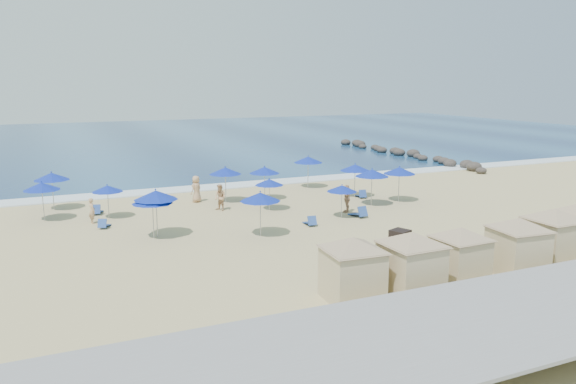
# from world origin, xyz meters

# --- Properties ---
(ground) EXTENTS (160.00, 160.00, 0.00)m
(ground) POSITION_xyz_m (0.00, 0.00, 0.00)
(ground) COLOR tan
(ground) RESTS_ON ground
(ocean) EXTENTS (160.00, 80.00, 0.06)m
(ocean) POSITION_xyz_m (0.00, 55.00, 0.03)
(ocean) COLOR navy
(ocean) RESTS_ON ground
(surf_line) EXTENTS (160.00, 2.50, 0.08)m
(surf_line) POSITION_xyz_m (0.00, 15.50, 0.04)
(surf_line) COLOR white
(surf_line) RESTS_ON ground
(seawall) EXTENTS (160.00, 6.10, 1.22)m
(seawall) POSITION_xyz_m (0.00, -13.50, 0.65)
(seawall) COLOR gray
(seawall) RESTS_ON ground
(rock_jetty) EXTENTS (2.56, 26.66, 0.96)m
(rock_jetty) POSITION_xyz_m (24.01, 24.90, 0.36)
(rock_jetty) COLOR #2A2523
(rock_jetty) RESTS_ON ground
(trash_bin) EXTENTS (1.13, 1.13, 0.87)m
(trash_bin) POSITION_xyz_m (2.87, -4.25, 0.43)
(trash_bin) COLOR black
(trash_bin) RESTS_ON ground
(cabana_0) EXTENTS (4.46, 4.46, 2.80)m
(cabana_0) POSITION_xyz_m (-3.12, -9.52, 1.60)
(cabana_0) COLOR #C8B389
(cabana_0) RESTS_ON ground
(cabana_1) EXTENTS (4.53, 4.53, 2.84)m
(cabana_1) POSITION_xyz_m (-0.64, -9.93, 1.63)
(cabana_1) COLOR #C8B389
(cabana_1) RESTS_ON ground
(cabana_2) EXTENTS (4.20, 4.20, 2.63)m
(cabana_2) POSITION_xyz_m (2.10, -9.62, 1.51)
(cabana_2) COLOR #C8B389
(cabana_2) RESTS_ON ground
(cabana_3) EXTENTS (4.46, 4.46, 2.81)m
(cabana_3) POSITION_xyz_m (5.15, -9.86, 1.61)
(cabana_3) COLOR #C8B389
(cabana_3) RESTS_ON ground
(cabana_4) EXTENTS (4.64, 4.64, 2.91)m
(cabana_4) POSITION_xyz_m (7.78, -9.44, 1.66)
(cabana_4) COLOR #C8B389
(cabana_4) RESTS_ON ground
(umbrella_0) EXTENTS (2.18, 2.18, 2.48)m
(umbrella_0) POSITION_xyz_m (-13.91, 9.21, 2.15)
(umbrella_0) COLOR #A5A8AD
(umbrella_0) RESTS_ON ground
(umbrella_1) EXTENTS (2.22, 2.22, 2.52)m
(umbrella_1) POSITION_xyz_m (-8.52, 2.46, 2.19)
(umbrella_1) COLOR #A5A8AD
(umbrella_1) RESTS_ON ground
(umbrella_2) EXTENTS (1.92, 1.92, 2.18)m
(umbrella_2) POSITION_xyz_m (-10.20, 8.23, 1.89)
(umbrella_2) COLOR #A5A8AD
(umbrella_2) RESTS_ON ground
(umbrella_3) EXTENTS (2.40, 2.40, 2.73)m
(umbrella_3) POSITION_xyz_m (-8.30, 2.63, 2.37)
(umbrella_3) COLOR #A5A8AD
(umbrella_3) RESTS_ON ground
(umbrella_4) EXTENTS (2.28, 2.28, 2.60)m
(umbrella_4) POSITION_xyz_m (-2.06, 9.74, 2.25)
(umbrella_4) COLOR #A5A8AD
(umbrella_4) RESTS_ON ground
(umbrella_5) EXTENTS (1.93, 1.93, 2.19)m
(umbrella_5) POSITION_xyz_m (-0.19, 6.17, 1.90)
(umbrella_5) COLOR #A5A8AD
(umbrella_5) RESTS_ON ground
(umbrella_6) EXTENTS (2.25, 2.25, 2.56)m
(umbrella_6) POSITION_xyz_m (-3.04, 0.50, 2.22)
(umbrella_6) COLOR #A5A8AD
(umbrella_6) RESTS_ON ground
(umbrella_7) EXTENTS (2.20, 2.20, 2.50)m
(umbrella_7) POSITION_xyz_m (0.76, 9.40, 2.17)
(umbrella_7) COLOR #A5A8AD
(umbrella_7) RESTS_ON ground
(umbrella_8) EXTENTS (1.90, 1.90, 2.16)m
(umbrella_8) POSITION_xyz_m (3.15, 2.39, 1.88)
(umbrella_8) COLOR #A5A8AD
(umbrella_8) RESTS_ON ground
(umbrella_9) EXTENTS (2.32, 2.32, 2.63)m
(umbrella_9) POSITION_xyz_m (5.65, 12.27, 2.28)
(umbrella_9) COLOR #A5A8AD
(umbrella_9) RESTS_ON ground
(umbrella_10) EXTENTS (2.31, 2.31, 2.63)m
(umbrella_10) POSITION_xyz_m (6.75, 4.62, 2.28)
(umbrella_10) COLOR #A5A8AD
(umbrella_10) RESTS_ON ground
(umbrella_11) EXTENTS (2.26, 2.26, 2.58)m
(umbrella_11) POSITION_xyz_m (9.23, 4.94, 2.23)
(umbrella_11) COLOR #A5A8AD
(umbrella_11) RESTS_ON ground
(umbrella_12) EXTENTS (2.29, 2.29, 2.60)m
(umbrella_12) POSITION_xyz_m (-13.26, 12.14, 2.26)
(umbrella_12) COLOR #A5A8AD
(umbrella_12) RESTS_ON ground
(umbrella_13) EXTENTS (2.23, 2.23, 2.54)m
(umbrella_13) POSITION_xyz_m (7.17, 7.56, 2.20)
(umbrella_13) COLOR #A5A8AD
(umbrella_13) RESTS_ON ground
(beach_chair_0) EXTENTS (0.89, 1.22, 0.61)m
(beach_chair_0) POSITION_xyz_m (-10.77, 5.88, 0.21)
(beach_chair_0) COLOR #294A97
(beach_chair_0) RESTS_ON ground
(beach_chair_1) EXTENTS (0.88, 1.38, 0.70)m
(beach_chair_1) POSITION_xyz_m (-10.78, 9.67, 0.24)
(beach_chair_1) COLOR #294A97
(beach_chair_1) RESTS_ON ground
(beach_chair_2) EXTENTS (0.57, 1.17, 0.63)m
(beach_chair_2) POSITION_xyz_m (-6.44, 10.55, 0.22)
(beach_chair_2) COLOR #294A97
(beach_chair_2) RESTS_ON ground
(beach_chair_3) EXTENTS (0.64, 1.23, 0.65)m
(beach_chair_3) POSITION_xyz_m (0.51, 1.48, 0.22)
(beach_chair_3) COLOR #294A97
(beach_chair_3) RESTS_ON ground
(beach_chair_4) EXTENTS (0.71, 1.42, 0.76)m
(beach_chair_4) POSITION_xyz_m (4.27, 2.10, 0.26)
(beach_chair_4) COLOR #294A97
(beach_chair_4) RESTS_ON ground
(beach_chair_5) EXTENTS (0.79, 1.28, 0.66)m
(beach_chair_5) POSITION_xyz_m (7.50, 7.14, 0.23)
(beach_chair_5) COLOR #294A97
(beach_chair_5) RESTS_ON ground
(beachgoer_0) EXTENTS (0.50, 0.64, 1.56)m
(beachgoer_0) POSITION_xyz_m (-11.26, 7.31, 0.78)
(beachgoer_0) COLOR tan
(beachgoer_0) RESTS_ON ground
(beachgoer_1) EXTENTS (1.00, 1.07, 1.76)m
(beachgoer_1) POSITION_xyz_m (-3.19, 7.42, 0.88)
(beachgoer_1) COLOR tan
(beachgoer_1) RESTS_ON ground
(beachgoer_2) EXTENTS (1.07, 1.09, 1.84)m
(beachgoer_2) POSITION_xyz_m (4.20, 3.54, 0.92)
(beachgoer_2) COLOR tan
(beachgoer_2) RESTS_ON ground
(beachgoer_3) EXTENTS (1.10, 1.02, 1.89)m
(beachgoer_3) POSITION_xyz_m (-3.94, 10.65, 0.95)
(beachgoer_3) COLOR tan
(beachgoer_3) RESTS_ON ground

